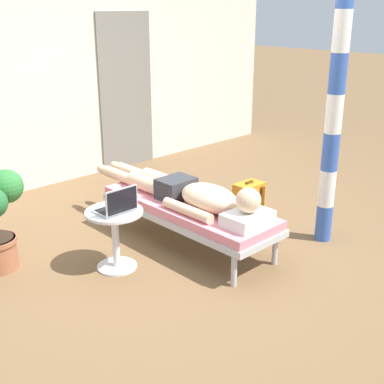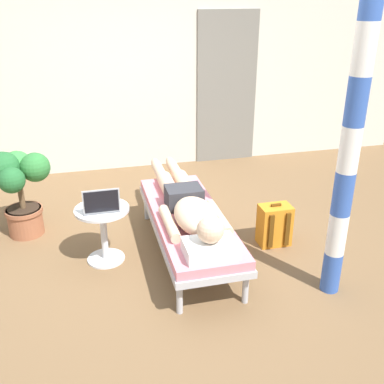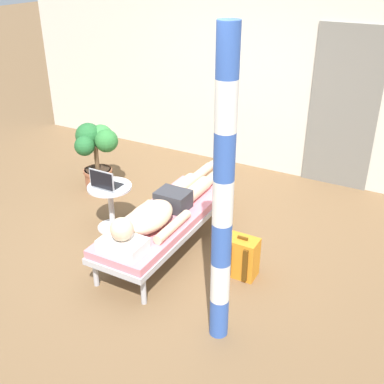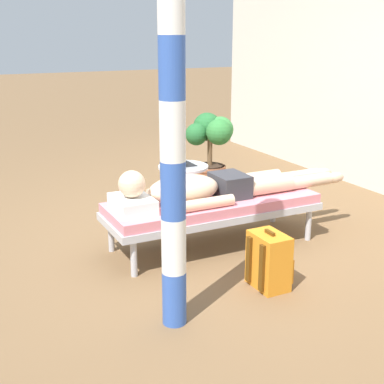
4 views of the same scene
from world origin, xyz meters
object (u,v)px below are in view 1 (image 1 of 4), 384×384
object	(u,v)px
porch_post	(334,114)
lounge_chair	(188,210)
side_table	(115,229)
backpack	(248,202)
person_reclining	(190,193)
laptop	(117,206)

from	to	relation	value
porch_post	lounge_chair	bearing A→B (deg)	140.81
side_table	backpack	size ratio (longest dim) A/B	1.23
lounge_chair	person_reclining	world-z (taller)	person_reclining
lounge_chair	porch_post	size ratio (longest dim) A/B	0.75
lounge_chair	person_reclining	distance (m)	0.17
backpack	laptop	bearing A→B (deg)	178.37
lounge_chair	backpack	xyz separation A→B (m)	(0.85, -0.01, -0.15)
backpack	porch_post	size ratio (longest dim) A/B	0.17
porch_post	laptop	bearing A→B (deg)	154.06
person_reclining	laptop	bearing A→B (deg)	174.90
side_table	porch_post	xyz separation A→B (m)	(1.76, -0.91, 0.86)
porch_post	side_table	bearing A→B (deg)	152.73
lounge_chair	porch_post	xyz separation A→B (m)	(1.00, -0.82, 0.87)
lounge_chair	side_table	world-z (taller)	side_table
backpack	porch_post	world-z (taller)	porch_post
side_table	laptop	xyz separation A→B (m)	(0.00, -0.05, 0.23)
backpack	porch_post	xyz separation A→B (m)	(0.15, -0.81, 1.02)
lounge_chair	porch_post	distance (m)	1.56
person_reclining	backpack	world-z (taller)	person_reclining
lounge_chair	backpack	bearing A→B (deg)	-0.50
lounge_chair	backpack	size ratio (longest dim) A/B	4.28
person_reclining	backpack	size ratio (longest dim) A/B	5.12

